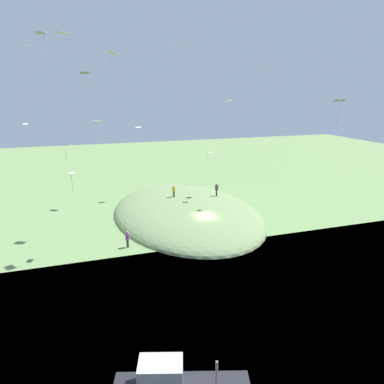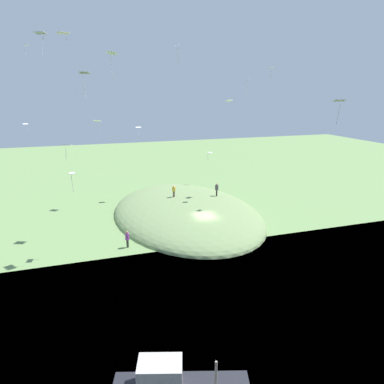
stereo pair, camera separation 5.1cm
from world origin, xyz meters
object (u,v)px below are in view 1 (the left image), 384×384
Objects in this scene: person_on_hilltop at (127,237)px; kite_6 at (85,75)px; person_near_shore at (217,188)px; kite_11 at (97,121)px; kite_3 at (112,54)px; kite_14 at (229,101)px; kite_8 at (339,102)px; kite_12 at (63,33)px; kite_15 at (72,175)px; person_walking_path at (174,190)px; kite_4 at (26,46)px; kite_0 at (41,35)px; kite_2 at (177,47)px; kite_9 at (138,128)px; kite_1 at (66,146)px; kite_10 at (26,124)px; kite_7 at (271,69)px; kite_13 at (210,153)px; kite_5 at (248,79)px.

kite_6 reaches higher than person_on_hilltop.
person_near_shore is 19.02m from kite_11.
kite_3 reaches higher than kite_14.
kite_14 is at bearing -1.81° from kite_8.
kite_12 is at bearing 1.55° from person_on_hilltop.
kite_15 is at bearing 126.84° from kite_14.
kite_4 is (2.78, 16.70, 17.95)m from person_walking_path.
kite_6 is 13.60m from kite_15.
kite_6 reaches higher than kite_15.
kite_8 is at bearing -111.57° from kite_3.
kite_0 is 11.23m from kite_3.
kite_4 is 0.79× the size of kite_12.
kite_15 is (0.18, 5.03, 7.16)m from person_on_hilltop.
person_walking_path is 0.82× the size of kite_11.
kite_15 is at bearing -5.88° from kite_0.
kite_9 is at bearing 0.07° from kite_2.
kite_15 is (-9.39, 12.88, 5.03)m from person_walking_path.
kite_11 reaches higher than kite_9.
kite_1 is 14.55m from kite_10.
kite_1 is (-3.45, 19.16, 7.29)m from person_near_shore.
kite_11 is (16.66, 0.59, -7.30)m from kite_3.
kite_1 is at bearing 61.02° from kite_8.
kite_0 reaches higher than kite_7.
kite_1 is 28.09m from kite_8.
kite_11 is 1.62× the size of kite_13.
kite_4 reaches higher than kite_1.
kite_13 is at bearing -125.62° from kite_11.
kite_10 is 30.39m from kite_14.
kite_1 is at bearing -158.98° from kite_10.
kite_6 is 1.42× the size of kite_7.
kite_13 is 0.63× the size of kite_15.
kite_6 is at bearing -173.65° from kite_1.
kite_0 is 0.86× the size of kite_9.
kite_14 is (14.77, -1.22, -4.12)m from kite_7.
person_near_shore is 27.72m from kite_10.
kite_14 is at bearing -90.39° from kite_10.
person_walking_path is at bearing -30.36° from kite_6.
kite_7 reaches higher than kite_8.
kite_3 is 1.19× the size of kite_9.
kite_8 is at bearing 2.98° from person_walking_path.
kite_13 reaches higher than person_walking_path.
kite_5 is 1.15× the size of kite_6.
kite_2 reaches higher than kite_6.
kite_13 is (9.84, -7.08, -11.51)m from kite_2.
kite_11 is (16.35, 1.18, 10.97)m from person_on_hilltop.
kite_1 is at bearing 3.37° from kite_15.
kite_13 is at bearing -84.96° from kite_1.
kite_1 is at bearing 118.00° from kite_14.
kite_3 reaches higher than kite_5.
kite_0 is at bearing 169.49° from kite_11.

